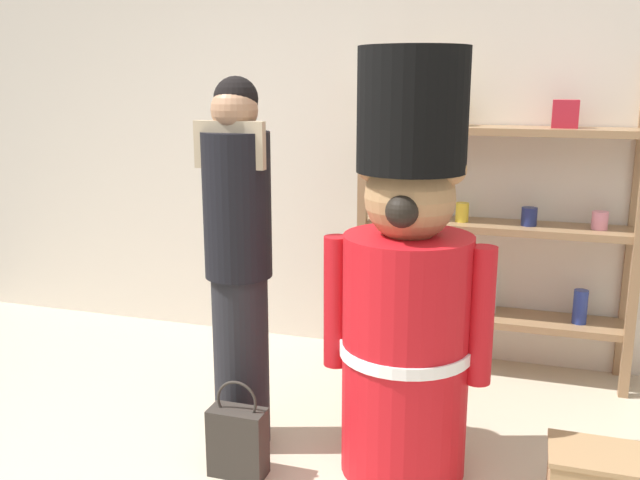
% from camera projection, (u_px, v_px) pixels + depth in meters
% --- Properties ---
extents(back_wall, '(6.40, 0.12, 2.60)m').
position_uv_depth(back_wall, '(402.00, 141.00, 4.15)').
color(back_wall, silver).
rests_on(back_wall, ground_plane).
extents(merchandise_shelf, '(1.51, 0.35, 1.79)m').
position_uv_depth(merchandise_shelf, '(493.00, 217.00, 3.87)').
color(merchandise_shelf, '#93704C').
rests_on(merchandise_shelf, ground_plane).
extents(teddy_bear_guard, '(0.71, 0.56, 1.79)m').
position_uv_depth(teddy_bear_guard, '(407.00, 291.00, 2.86)').
color(teddy_bear_guard, red).
rests_on(teddy_bear_guard, ground_plane).
extents(person_shopper, '(0.31, 0.30, 1.68)m').
position_uv_depth(person_shopper, '(239.00, 259.00, 3.06)').
color(person_shopper, black).
rests_on(person_shopper, ground_plane).
extents(shopping_bag, '(0.24, 0.12, 0.43)m').
position_uv_depth(shopping_bag, '(238.00, 440.00, 2.95)').
color(shopping_bag, '#332D28').
rests_on(shopping_bag, ground_plane).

